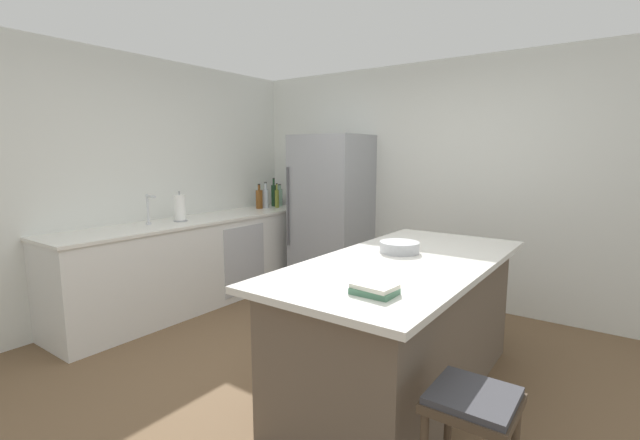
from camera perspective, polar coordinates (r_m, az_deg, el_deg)
name	(u,v)px	position (r m, az deg, el deg)	size (l,w,h in m)	color
ground_plane	(322,381)	(3.34, 0.30, -20.36)	(7.20, 7.20, 0.00)	brown
wall_rear	(442,183)	(4.94, 15.76, 4.63)	(6.00, 0.10, 2.60)	silver
wall_left	(124,186)	(4.79, -24.33, 4.08)	(0.10, 6.00, 2.60)	silver
counter_run_left	(198,261)	(4.93, -15.70, -5.19)	(0.68, 3.08, 0.93)	silver
kitchen_island	(403,325)	(3.09, 10.83, -13.37)	(1.03, 2.21, 0.92)	brown
refrigerator	(331,213)	(5.17, 1.50, 0.88)	(0.81, 0.73, 1.84)	#93969B
bar_stool	(472,417)	(2.14, 19.32, -23.19)	(0.36, 0.36, 0.62)	#473828
sink_faucet	(149,209)	(4.55, -21.57, 1.37)	(0.15, 0.05, 0.30)	silver
paper_towel_roll	(180,208)	(4.69, -17.91, 1.47)	(0.14, 0.14, 0.31)	gray
gin_bottle	(280,197)	(5.84, -5.31, 3.05)	(0.07, 0.07, 0.29)	#8CB79E
wine_bottle	(274,195)	(5.78, -6.07, 3.29)	(0.07, 0.07, 0.37)	#19381E
olive_oil_bottle	(277,198)	(5.63, -5.68, 2.88)	(0.05, 0.05, 0.31)	olive
soda_bottle	(266,198)	(5.63, -7.14, 2.92)	(0.07, 0.07, 0.33)	silver
whiskey_bottle	(259,199)	(5.56, -7.98, 2.77)	(0.09, 0.09, 0.31)	brown
cookbook_stack	(374,289)	(2.21, 7.16, -8.98)	(0.22, 0.17, 0.05)	#4C7F60
mixing_bowl	(399,247)	(3.14, 10.38, -3.52)	(0.28, 0.28, 0.08)	#B2B5BA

